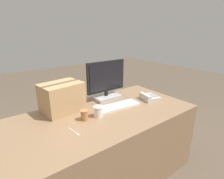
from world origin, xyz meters
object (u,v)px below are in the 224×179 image
at_px(desk_phone, 149,97).
at_px(paper_cup_left, 84,115).
at_px(paper_cup_right, 98,111).
at_px(spoon, 75,132).
at_px(keyboard, 118,106).
at_px(monitor, 106,83).
at_px(cardboard_box, 62,97).

relative_size(desk_phone, paper_cup_left, 2.39).
relative_size(paper_cup_right, spoon, 0.68).
bearing_deg(keyboard, monitor, 87.43).
relative_size(paper_cup_right, cardboard_box, 0.25).
distance_m(monitor, paper_cup_left, 0.56).
distance_m(paper_cup_left, cardboard_box, 0.32).
bearing_deg(paper_cup_left, cardboard_box, 104.72).
xyz_separation_m(keyboard, paper_cup_left, (-0.41, -0.03, 0.03)).
bearing_deg(cardboard_box, monitor, 0.62).
bearing_deg(desk_phone, spoon, -160.25).
xyz_separation_m(monitor, paper_cup_left, (-0.45, -0.30, -0.14)).
bearing_deg(spoon, keyboard, 98.00).
bearing_deg(monitor, paper_cup_left, -146.01).
xyz_separation_m(keyboard, paper_cup_right, (-0.28, -0.05, 0.04)).
bearing_deg(paper_cup_right, paper_cup_left, 171.16).
height_order(desk_phone, paper_cup_right, paper_cup_right).
distance_m(monitor, spoon, 0.77).
bearing_deg(paper_cup_right, desk_phone, 0.47).
relative_size(keyboard, spoon, 3.07).
bearing_deg(paper_cup_right, cardboard_box, 123.38).
bearing_deg(paper_cup_left, spoon, -139.18).
xyz_separation_m(monitor, spoon, (-0.61, -0.44, -0.18)).
bearing_deg(desk_phone, monitor, 152.43).
height_order(spoon, cardboard_box, cardboard_box).
xyz_separation_m(monitor, paper_cup_right, (-0.32, -0.32, -0.14)).
xyz_separation_m(paper_cup_left, paper_cup_right, (0.13, -0.02, 0.00)).
bearing_deg(spoon, monitor, 117.16).
bearing_deg(monitor, cardboard_box, -179.38).
height_order(desk_phone, paper_cup_left, paper_cup_left).
bearing_deg(keyboard, paper_cup_right, -163.56).
distance_m(paper_cup_left, spoon, 0.21).
relative_size(monitor, desk_phone, 2.18).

